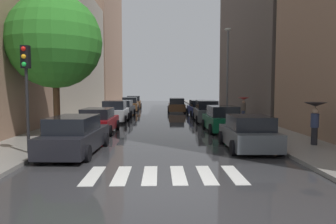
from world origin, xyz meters
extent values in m
cube|color=#303033|center=(0.00, 24.00, -0.02)|extent=(28.00, 72.00, 0.04)
cube|color=gray|center=(-6.50, 24.00, 0.07)|extent=(3.00, 72.00, 0.15)
cube|color=gray|center=(6.50, 24.00, 0.07)|extent=(3.00, 72.00, 0.15)
cube|color=silver|center=(-2.25, 1.61, 0.01)|extent=(0.45, 2.20, 0.01)
cube|color=silver|center=(-1.35, 1.61, 0.01)|extent=(0.45, 2.20, 0.01)
cube|color=silver|center=(-0.45, 1.61, 0.01)|extent=(0.45, 2.20, 0.01)
cube|color=silver|center=(0.45, 1.61, 0.01)|extent=(0.45, 2.20, 0.01)
cube|color=silver|center=(1.35, 1.61, 0.01)|extent=(0.45, 2.20, 0.01)
cube|color=silver|center=(2.25, 1.61, 0.01)|extent=(0.45, 2.20, 0.01)
cube|color=#9E9384|center=(-11.00, 25.59, 6.72)|extent=(6.00, 20.95, 13.43)
cube|color=#8C6B56|center=(-11.00, 47.37, 11.90)|extent=(6.00, 20.76, 23.80)
cube|color=#564C47|center=(11.00, 24.15, 10.32)|extent=(6.00, 19.56, 20.64)
cube|color=black|center=(-3.72, 5.08, 0.57)|extent=(2.07, 4.85, 0.78)
cube|color=black|center=(-3.73, 4.84, 1.28)|extent=(1.75, 2.70, 0.64)
cylinder|color=black|center=(-4.58, 6.70, 0.32)|extent=(0.25, 0.65, 0.64)
cylinder|color=black|center=(-2.73, 6.61, 0.32)|extent=(0.25, 0.65, 0.64)
cylinder|color=black|center=(-4.72, 3.55, 0.32)|extent=(0.25, 0.65, 0.64)
cylinder|color=black|center=(-2.87, 3.46, 0.32)|extent=(0.25, 0.65, 0.64)
cube|color=maroon|center=(-3.95, 11.19, 0.55)|extent=(1.98, 4.35, 0.75)
cube|color=black|center=(-3.96, 10.97, 1.23)|extent=(1.71, 2.40, 0.61)
cylinder|color=black|center=(-4.87, 12.63, 0.32)|extent=(0.23, 0.64, 0.64)
cylinder|color=black|center=(-2.98, 12.59, 0.32)|extent=(0.23, 0.64, 0.64)
cylinder|color=black|center=(-4.93, 9.79, 0.32)|extent=(0.23, 0.64, 0.64)
cylinder|color=black|center=(-3.04, 9.75, 0.32)|extent=(0.23, 0.64, 0.64)
cube|color=#B2B7BF|center=(-3.83, 17.54, 0.61)|extent=(1.93, 4.14, 0.87)
cube|color=black|center=(-3.82, 17.33, 1.40)|extent=(1.69, 2.28, 0.71)
cylinder|color=black|center=(-4.79, 18.90, 0.32)|extent=(0.22, 0.64, 0.64)
cylinder|color=black|center=(-2.88, 18.91, 0.32)|extent=(0.22, 0.64, 0.64)
cylinder|color=black|center=(-4.77, 16.17, 0.32)|extent=(0.22, 0.64, 0.64)
cylinder|color=black|center=(-2.86, 16.18, 0.32)|extent=(0.22, 0.64, 0.64)
cube|color=black|center=(-3.77, 22.89, 0.56)|extent=(2.04, 4.29, 0.76)
cube|color=black|center=(-3.78, 22.68, 1.25)|extent=(1.73, 2.38, 0.62)
cylinder|color=black|center=(-4.63, 24.32, 0.32)|extent=(0.25, 0.65, 0.64)
cylinder|color=black|center=(-2.78, 24.24, 0.32)|extent=(0.25, 0.65, 0.64)
cylinder|color=black|center=(-4.76, 21.55, 0.32)|extent=(0.25, 0.65, 0.64)
cylinder|color=black|center=(-2.91, 21.46, 0.32)|extent=(0.25, 0.65, 0.64)
cube|color=brown|center=(-3.73, 29.63, 0.59)|extent=(2.04, 4.73, 0.83)
cube|color=black|center=(-3.73, 29.39, 1.35)|extent=(1.74, 2.62, 0.68)
cylinder|color=black|center=(-4.73, 31.14, 0.32)|extent=(0.24, 0.65, 0.64)
cylinder|color=black|center=(-2.84, 31.20, 0.32)|extent=(0.24, 0.65, 0.64)
cylinder|color=black|center=(-4.63, 28.06, 0.32)|extent=(0.24, 0.65, 0.64)
cylinder|color=black|center=(-2.74, 28.12, 0.32)|extent=(0.24, 0.65, 0.64)
cube|color=brown|center=(-3.75, 34.97, 0.60)|extent=(2.10, 4.61, 0.84)
cube|color=black|center=(-3.74, 34.74, 1.36)|extent=(1.79, 2.56, 0.69)
cylinder|color=black|center=(-4.77, 36.42, 0.32)|extent=(0.25, 0.65, 0.64)
cylinder|color=black|center=(-2.86, 36.51, 0.32)|extent=(0.25, 0.65, 0.64)
cylinder|color=black|center=(-4.63, 33.43, 0.32)|extent=(0.25, 0.65, 0.64)
cylinder|color=black|center=(-2.73, 33.52, 0.32)|extent=(0.25, 0.65, 0.64)
cube|color=#474C51|center=(3.88, 5.71, 0.55)|extent=(2.00, 4.06, 0.75)
cube|color=black|center=(3.87, 5.51, 1.24)|extent=(1.74, 2.24, 0.62)
cylinder|color=black|center=(2.93, 7.06, 0.32)|extent=(0.23, 0.64, 0.64)
cylinder|color=black|center=(4.87, 7.03, 0.32)|extent=(0.23, 0.64, 0.64)
cylinder|color=black|center=(2.89, 4.40, 0.32)|extent=(0.23, 0.64, 0.64)
cylinder|color=black|center=(4.82, 4.37, 0.32)|extent=(0.23, 0.64, 0.64)
cube|color=#0C4C2D|center=(3.85, 11.57, 0.58)|extent=(1.96, 4.10, 0.81)
cube|color=black|center=(3.85, 11.37, 1.31)|extent=(1.70, 2.27, 0.66)
cylinder|color=black|center=(2.88, 12.89, 0.32)|extent=(0.23, 0.64, 0.64)
cylinder|color=black|center=(4.76, 12.93, 0.32)|extent=(0.23, 0.64, 0.64)
cylinder|color=black|center=(2.93, 10.21, 0.32)|extent=(0.23, 0.64, 0.64)
cylinder|color=black|center=(4.82, 10.25, 0.32)|extent=(0.23, 0.64, 0.64)
cube|color=#474C51|center=(3.70, 17.31, 0.61)|extent=(1.89, 4.72, 0.87)
cube|color=black|center=(3.69, 17.08, 1.41)|extent=(1.62, 2.61, 0.72)
cylinder|color=black|center=(2.86, 18.88, 0.32)|extent=(0.24, 0.65, 0.64)
cylinder|color=black|center=(4.63, 18.83, 0.32)|extent=(0.24, 0.65, 0.64)
cylinder|color=black|center=(2.78, 15.79, 0.32)|extent=(0.24, 0.65, 0.64)
cylinder|color=black|center=(4.54, 15.75, 0.32)|extent=(0.24, 0.65, 0.64)
cube|color=navy|center=(3.77, 22.84, 0.56)|extent=(1.96, 4.84, 0.77)
cube|color=black|center=(3.77, 22.60, 1.26)|extent=(1.68, 2.68, 0.63)
cylinder|color=black|center=(2.81, 24.40, 0.32)|extent=(0.24, 0.65, 0.64)
cylinder|color=black|center=(4.64, 24.44, 0.32)|extent=(0.24, 0.65, 0.64)
cylinder|color=black|center=(2.89, 21.23, 0.32)|extent=(0.24, 0.65, 0.64)
cylinder|color=black|center=(4.73, 21.28, 0.32)|extent=(0.24, 0.65, 0.64)
cube|color=brown|center=(1.82, 27.80, 0.57)|extent=(1.95, 4.68, 0.80)
cube|color=black|center=(1.82, 27.57, 1.30)|extent=(1.68, 2.59, 0.65)
cylinder|color=black|center=(0.93, 29.36, 0.32)|extent=(0.23, 0.64, 0.64)
cylinder|color=black|center=(2.78, 29.32, 0.32)|extent=(0.23, 0.64, 0.64)
cylinder|color=black|center=(0.86, 26.29, 0.32)|extent=(0.23, 0.64, 0.64)
cylinder|color=black|center=(2.71, 26.25, 0.32)|extent=(0.23, 0.64, 0.64)
cylinder|color=black|center=(7.00, 5.90, 0.56)|extent=(0.28, 0.28, 0.81)
cylinder|color=navy|center=(7.00, 5.90, 1.28)|extent=(0.36, 0.36, 0.64)
sphere|color=tan|center=(7.00, 5.90, 1.73)|extent=(0.25, 0.25, 0.25)
cone|color=black|center=(7.00, 5.90, 2.02)|extent=(1.00, 1.00, 0.20)
cylinder|color=#333338|center=(7.00, 5.90, 1.65)|extent=(0.02, 0.02, 0.74)
cylinder|color=navy|center=(6.86, 17.51, 0.53)|extent=(0.28, 0.28, 0.76)
cylinder|color=brown|center=(6.86, 17.51, 1.20)|extent=(0.36, 0.36, 0.60)
sphere|color=tan|center=(6.86, 17.51, 1.62)|extent=(0.24, 0.24, 0.24)
cone|color=red|center=(6.86, 17.51, 1.90)|extent=(0.92, 0.92, 0.20)
cylinder|color=#333338|center=(6.86, 17.51, 1.55)|extent=(0.02, 0.02, 0.70)
cylinder|color=#513823|center=(-5.90, 9.36, 1.65)|extent=(0.36, 0.36, 3.00)
sphere|color=#2D7C26|center=(-5.90, 9.36, 5.34)|extent=(5.14, 5.14, 5.14)
cylinder|color=black|center=(-5.45, 4.47, 1.85)|extent=(0.12, 0.12, 3.40)
cube|color=black|center=(-5.45, 4.47, 4.00)|extent=(0.30, 0.30, 0.90)
sphere|color=red|center=(-5.45, 4.29, 4.30)|extent=(0.18, 0.18, 0.18)
sphere|color=#F2A519|center=(-5.45, 4.29, 4.00)|extent=(0.18, 0.18, 0.18)
sphere|color=green|center=(-5.45, 4.29, 3.70)|extent=(0.18, 0.18, 0.18)
cylinder|color=#595B60|center=(5.55, 17.88, 3.81)|extent=(0.16, 0.16, 7.33)
ellipsoid|color=beige|center=(5.55, 17.88, 7.63)|extent=(0.60, 0.28, 0.24)
camera|label=1|loc=(-0.14, -8.04, 2.76)|focal=33.05mm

